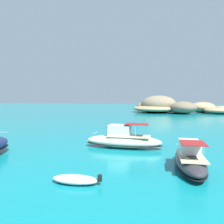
{
  "coord_description": "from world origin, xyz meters",
  "views": [
    {
      "loc": [
        14.6,
        -5.46,
        4.59
      ],
      "look_at": [
        3.64,
        21.39,
        2.89
      ],
      "focal_mm": 35.12,
      "sensor_mm": 36.0,
      "label": 1
    }
  ],
  "objects_px": {
    "islet_small": "(212,109)",
    "dinghy_tender": "(75,179)",
    "islet_large": "(160,107)",
    "motorboat_cream": "(123,140)",
    "motorboat_charcoal": "(190,159)"
  },
  "relations": [
    {
      "from": "islet_small",
      "to": "motorboat_cream",
      "type": "relative_size",
      "value": 2.32
    },
    {
      "from": "islet_large",
      "to": "motorboat_charcoal",
      "type": "relative_size",
      "value": 3.89
    },
    {
      "from": "islet_large",
      "to": "islet_small",
      "type": "relative_size",
      "value": 1.44
    },
    {
      "from": "motorboat_cream",
      "to": "motorboat_charcoal",
      "type": "bearing_deg",
      "value": -34.97
    },
    {
      "from": "motorboat_charcoal",
      "to": "dinghy_tender",
      "type": "bearing_deg",
      "value": -138.31
    },
    {
      "from": "islet_large",
      "to": "dinghy_tender",
      "type": "height_order",
      "value": "islet_large"
    },
    {
      "from": "islet_small",
      "to": "motorboat_cream",
      "type": "height_order",
      "value": "islet_small"
    },
    {
      "from": "islet_large",
      "to": "motorboat_cream",
      "type": "xyz_separation_m",
      "value": [
        6.52,
        -58.18,
        -1.22
      ]
    },
    {
      "from": "dinghy_tender",
      "to": "islet_large",
      "type": "bearing_deg",
      "value": 95.95
    },
    {
      "from": "motorboat_charcoal",
      "to": "dinghy_tender",
      "type": "relative_size",
      "value": 2.25
    },
    {
      "from": "motorboat_charcoal",
      "to": "islet_small",
      "type": "bearing_deg",
      "value": 86.53
    },
    {
      "from": "islet_small",
      "to": "dinghy_tender",
      "type": "bearing_deg",
      "value": -97.85
    },
    {
      "from": "motorboat_cream",
      "to": "motorboat_charcoal",
      "type": "relative_size",
      "value": 1.17
    },
    {
      "from": "islet_large",
      "to": "dinghy_tender",
      "type": "bearing_deg",
      "value": -84.05
    },
    {
      "from": "islet_small",
      "to": "dinghy_tender",
      "type": "distance_m",
      "value": 69.98
    }
  ]
}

